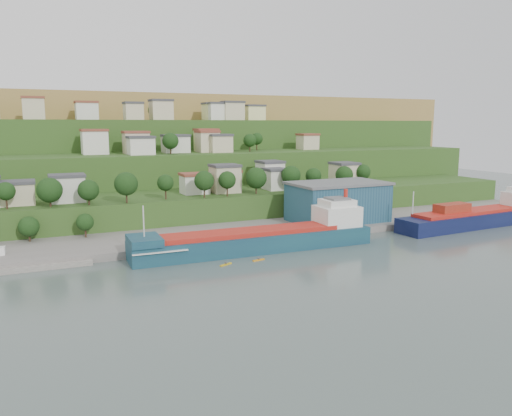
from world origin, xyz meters
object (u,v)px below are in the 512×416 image
cargo_ship_far (479,218)px  kayak_orange (259,259)px  cargo_ship_near (263,240)px  warehouse (338,201)px

cargo_ship_far → kayak_orange: size_ratio=18.10×
cargo_ship_near → kayak_orange: bearing=-119.2°
cargo_ship_near → cargo_ship_far: size_ratio=1.09×
cargo_ship_near → kayak_orange: (-5.31, -9.02, -2.47)m
kayak_orange → warehouse: bearing=23.2°
cargo_ship_near → warehouse: 39.79m
cargo_ship_far → warehouse: (-43.81, 17.98, 5.85)m
kayak_orange → cargo_ship_near: bearing=49.4°
cargo_ship_near → cargo_ship_far: 79.01m
cargo_ship_near → warehouse: (35.21, 17.65, 5.72)m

